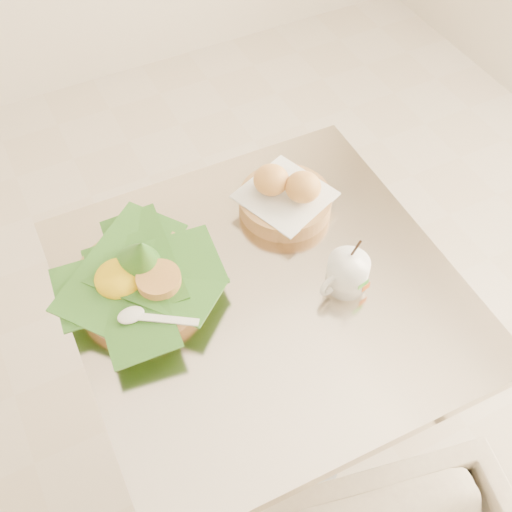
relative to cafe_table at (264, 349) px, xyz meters
name	(u,v)px	position (x,y,z in m)	size (l,w,h in m)	color
floor	(218,462)	(-0.13, 0.01, -0.53)	(3.60, 3.60, 0.00)	beige
cafe_table	(264,349)	(0.00, 0.00, 0.00)	(0.71, 0.71, 0.75)	gray
rice_basket	(139,277)	(-0.21, 0.10, 0.26)	(0.30, 0.30, 0.15)	tan
bread_basket	(286,196)	(0.13, 0.16, 0.26)	(0.21, 0.21, 0.10)	tan
coffee_mug	(347,273)	(0.14, -0.06, 0.26)	(0.11, 0.08, 0.13)	white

